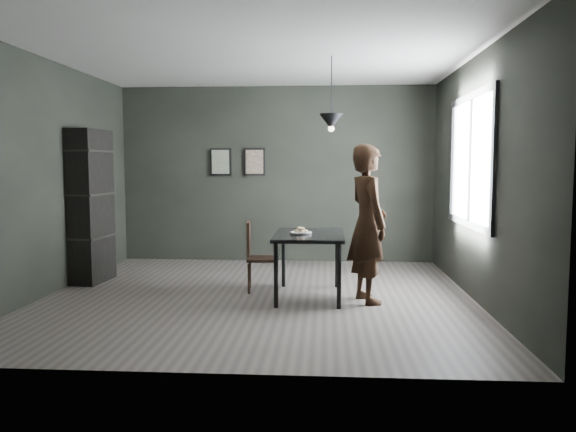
# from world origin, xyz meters

# --- Properties ---
(ground) EXTENTS (5.00, 5.00, 0.00)m
(ground) POSITION_xyz_m (0.00, 0.00, 0.00)
(ground) COLOR #393531
(ground) RESTS_ON ground
(back_wall) EXTENTS (5.00, 0.10, 2.80)m
(back_wall) POSITION_xyz_m (0.00, 2.50, 1.40)
(back_wall) COLOR black
(back_wall) RESTS_ON ground
(ceiling) EXTENTS (5.00, 5.00, 0.02)m
(ceiling) POSITION_xyz_m (0.00, 0.00, 2.80)
(ceiling) COLOR silver
(ceiling) RESTS_ON ground
(window_assembly) EXTENTS (0.04, 1.96, 1.56)m
(window_assembly) POSITION_xyz_m (2.47, 0.20, 1.60)
(window_assembly) COLOR white
(window_assembly) RESTS_ON ground
(cafe_table) EXTENTS (0.80, 1.20, 0.75)m
(cafe_table) POSITION_xyz_m (0.60, 0.00, 0.67)
(cafe_table) COLOR black
(cafe_table) RESTS_ON ground
(white_plate) EXTENTS (0.23, 0.23, 0.01)m
(white_plate) POSITION_xyz_m (0.51, -0.02, 0.76)
(white_plate) COLOR white
(white_plate) RESTS_ON cafe_table
(donut_pile) EXTENTS (0.16, 0.16, 0.07)m
(donut_pile) POSITION_xyz_m (0.51, -0.02, 0.79)
(donut_pile) COLOR beige
(donut_pile) RESTS_ON white_plate
(woman) EXTENTS (0.62, 0.75, 1.78)m
(woman) POSITION_xyz_m (1.27, -0.19, 0.89)
(woman) COLOR black
(woman) RESTS_ON ground
(wood_chair) EXTENTS (0.41, 0.41, 0.86)m
(wood_chair) POSITION_xyz_m (-0.06, 0.27, 0.49)
(wood_chair) COLOR black
(wood_chair) RESTS_ON ground
(shelf_unit) EXTENTS (0.44, 0.70, 2.01)m
(shelf_unit) POSITION_xyz_m (-2.32, 0.68, 1.00)
(shelf_unit) COLOR black
(shelf_unit) RESTS_ON ground
(pendant_lamp) EXTENTS (0.28, 0.28, 0.86)m
(pendant_lamp) POSITION_xyz_m (0.85, 0.10, 2.05)
(pendant_lamp) COLOR black
(pendant_lamp) RESTS_ON ground
(framed_print_left) EXTENTS (0.34, 0.04, 0.44)m
(framed_print_left) POSITION_xyz_m (-0.90, 2.47, 1.60)
(framed_print_left) COLOR black
(framed_print_left) RESTS_ON ground
(framed_print_right) EXTENTS (0.34, 0.04, 0.44)m
(framed_print_right) POSITION_xyz_m (-0.35, 2.47, 1.60)
(framed_print_right) COLOR black
(framed_print_right) RESTS_ON ground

